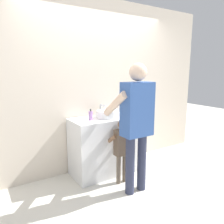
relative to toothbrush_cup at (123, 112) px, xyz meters
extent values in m
plane|color=silver|center=(-0.30, -0.29, -0.94)|extent=(14.00, 14.00, 0.00)
cube|color=beige|center=(-0.30, 0.33, 0.41)|extent=(4.40, 0.08, 2.70)
cube|color=white|center=(-0.30, 0.01, -0.50)|extent=(1.12, 0.54, 0.89)
cylinder|color=white|center=(-0.30, -0.01, 0.00)|extent=(0.33, 0.33, 0.11)
cylinder|color=silver|center=(-0.30, -0.01, 0.01)|extent=(0.27, 0.27, 0.09)
cylinder|color=#B7BABF|center=(-0.30, 0.20, 0.04)|extent=(0.03, 0.03, 0.18)
cylinder|color=#B7BABF|center=(-0.30, 0.14, 0.12)|extent=(0.02, 0.12, 0.02)
cylinder|color=#B7BABF|center=(-0.37, 0.20, -0.03)|extent=(0.04, 0.04, 0.05)
cylinder|color=#B7BABF|center=(-0.23, 0.20, -0.03)|extent=(0.04, 0.04, 0.05)
cylinder|color=#D86666|center=(0.00, 0.00, -0.01)|extent=(0.07, 0.07, 0.09)
cylinder|color=green|center=(0.00, -0.01, 0.05)|extent=(0.04, 0.02, 0.17)
cube|color=white|center=(0.00, -0.01, 0.14)|extent=(0.01, 0.02, 0.02)
cylinder|color=#E5387F|center=(-0.01, 0.01, 0.05)|extent=(0.02, 0.03, 0.17)
cube|color=white|center=(-0.01, 0.01, 0.14)|extent=(0.01, 0.02, 0.02)
cylinder|color=#B27FC6|center=(-0.59, -0.03, 0.01)|extent=(0.06, 0.06, 0.13)
cylinder|color=#2D2D2D|center=(-0.59, -0.03, 0.09)|extent=(0.02, 0.02, 0.04)
cylinder|color=#6B5B4C|center=(-0.35, -0.40, -0.73)|extent=(0.06, 0.06, 0.43)
cylinder|color=#6B5B4C|center=(-0.25, -0.40, -0.73)|extent=(0.06, 0.06, 0.43)
cube|color=brown|center=(-0.30, -0.40, -0.33)|extent=(0.21, 0.12, 0.37)
sphere|color=brown|center=(-0.30, -0.40, -0.08)|extent=(0.12, 0.12, 0.12)
cylinder|color=brown|center=(-0.42, -0.30, -0.30)|extent=(0.05, 0.26, 0.20)
cylinder|color=brown|center=(-0.18, -0.30, -0.30)|extent=(0.05, 0.26, 0.20)
cylinder|color=#2D334C|center=(-0.37, -0.69, -0.55)|extent=(0.12, 0.12, 0.78)
cylinder|color=#2D334C|center=(-0.18, -0.69, -0.55)|extent=(0.12, 0.12, 0.78)
cube|color=#33569E|center=(-0.27, -0.69, 0.18)|extent=(0.39, 0.22, 0.68)
sphere|color=beige|center=(-0.27, -0.69, 0.64)|extent=(0.22, 0.22, 0.22)
cylinder|color=beige|center=(-0.49, -0.51, 0.24)|extent=(0.10, 0.47, 0.37)
cylinder|color=beige|center=(-0.06, -0.51, 0.24)|extent=(0.10, 0.47, 0.37)
cylinder|color=green|center=(-0.06, -0.34, 0.06)|extent=(0.01, 0.14, 0.03)
cube|color=white|center=(-0.06, -0.26, 0.07)|extent=(0.01, 0.02, 0.02)
camera|label=1|loc=(-1.99, -2.82, 0.68)|focal=35.21mm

